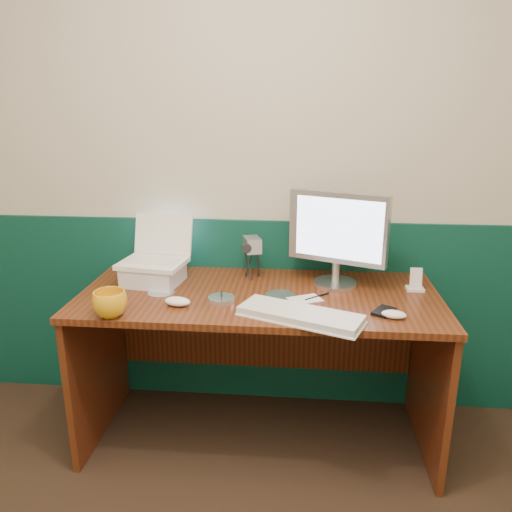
# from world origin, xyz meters

# --- Properties ---
(back_wall) EXTENTS (3.50, 0.04, 2.50)m
(back_wall) POSITION_xyz_m (0.00, 1.75, 1.25)
(back_wall) COLOR #BFB7A1
(back_wall) RESTS_ON ground
(wainscot) EXTENTS (3.48, 0.02, 1.00)m
(wainscot) POSITION_xyz_m (0.00, 1.74, 0.50)
(wainscot) COLOR #08362A
(wainscot) RESTS_ON ground
(desk) EXTENTS (1.60, 0.70, 0.75)m
(desk) POSITION_xyz_m (0.10, 1.38, 0.38)
(desk) COLOR #3B1D0A
(desk) RESTS_ON ground
(laptop_riser) EXTENTS (0.28, 0.25, 0.09)m
(laptop_riser) POSITION_xyz_m (-0.40, 1.46, 0.79)
(laptop_riser) COLOR silver
(laptop_riser) RESTS_ON desk
(laptop) EXTENTS (0.32, 0.26, 0.24)m
(laptop) POSITION_xyz_m (-0.40, 1.46, 0.96)
(laptop) COLOR white
(laptop) RESTS_ON laptop_riser
(monitor) EXTENTS (0.47, 0.29, 0.45)m
(monitor) POSITION_xyz_m (0.45, 1.52, 0.98)
(monitor) COLOR #BBBBC1
(monitor) RESTS_ON desk
(keyboard) EXTENTS (0.51, 0.33, 0.03)m
(keyboard) POSITION_xyz_m (0.29, 1.12, 0.76)
(keyboard) COLOR silver
(keyboard) RESTS_ON desk
(mouse_right) EXTENTS (0.11, 0.08, 0.03)m
(mouse_right) POSITION_xyz_m (0.66, 1.16, 0.77)
(mouse_right) COLOR white
(mouse_right) RESTS_ON desk
(mouse_left) EXTENTS (0.12, 0.09, 0.04)m
(mouse_left) POSITION_xyz_m (-0.23, 1.21, 0.77)
(mouse_left) COLOR white
(mouse_left) RESTS_ON desk
(mug) EXTENTS (0.14, 0.14, 0.11)m
(mug) POSITION_xyz_m (-0.46, 1.07, 0.80)
(mug) COLOR gold
(mug) RESTS_ON desk
(camcorder) EXTENTS (0.12, 0.15, 0.19)m
(camcorder) POSITION_xyz_m (0.05, 1.59, 0.85)
(camcorder) COLOR #ADAEB2
(camcorder) RESTS_ON desk
(cd_spindle) EXTENTS (0.11, 0.11, 0.02)m
(cd_spindle) POSITION_xyz_m (-0.05, 1.26, 0.76)
(cd_spindle) COLOR silver
(cd_spindle) RESTS_ON desk
(cd_loose_a) EXTENTS (0.12, 0.12, 0.00)m
(cd_loose_a) POSITION_xyz_m (-0.34, 1.35, 0.75)
(cd_loose_a) COLOR #AEB5BE
(cd_loose_a) RESTS_ON desk
(cd_loose_b) EXTENTS (0.13, 0.13, 0.00)m
(cd_loose_b) POSITION_xyz_m (0.20, 1.37, 0.75)
(cd_loose_b) COLOR #AFB7BF
(cd_loose_b) RESTS_ON desk
(pen) EXTENTS (0.11, 0.10, 0.01)m
(pen) POSITION_xyz_m (0.36, 1.35, 0.75)
(pen) COLOR black
(pen) RESTS_ON desk
(papers) EXTENTS (0.17, 0.14, 0.00)m
(papers) POSITION_xyz_m (0.31, 1.32, 0.75)
(papers) COLOR silver
(papers) RESTS_ON desk
(dock) EXTENTS (0.08, 0.06, 0.01)m
(dock) POSITION_xyz_m (0.80, 1.48, 0.76)
(dock) COLOR white
(dock) RESTS_ON desk
(music_player) EXTENTS (0.05, 0.03, 0.09)m
(music_player) POSITION_xyz_m (0.80, 1.48, 0.81)
(music_player) COLOR silver
(music_player) RESTS_ON dock
(pda) EXTENTS (0.11, 0.13, 0.01)m
(pda) POSITION_xyz_m (0.62, 1.21, 0.76)
(pda) COLOR black
(pda) RESTS_ON desk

